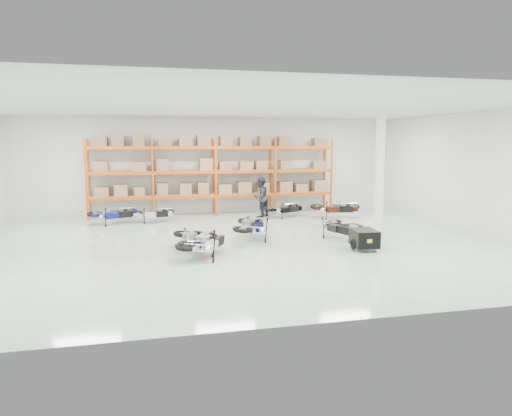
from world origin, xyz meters
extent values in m
plane|color=#B9CEBB|center=(0.00, 0.00, 0.00)|extent=(18.00, 18.00, 0.00)
plane|color=white|center=(0.00, 0.00, 4.50)|extent=(18.00, 18.00, 0.00)
plane|color=silver|center=(0.00, 7.00, 2.25)|extent=(18.00, 0.00, 18.00)
plane|color=silver|center=(0.00, -7.00, 2.25)|extent=(18.00, 0.00, 18.00)
plane|color=silver|center=(9.00, 0.00, 2.25)|extent=(0.00, 14.00, 14.00)
cube|color=#D54A0B|center=(-5.60, 6.00, 1.75)|extent=(0.08, 0.08, 3.50)
cube|color=#D54A0B|center=(-5.60, 6.90, 1.75)|extent=(0.08, 0.08, 3.50)
cube|color=#D54A0B|center=(-2.80, 6.00, 1.75)|extent=(0.08, 0.08, 3.50)
cube|color=#D54A0B|center=(-2.80, 6.90, 1.75)|extent=(0.08, 0.08, 3.50)
cube|color=#D54A0B|center=(0.00, 6.00, 1.75)|extent=(0.08, 0.08, 3.50)
cube|color=#D54A0B|center=(0.00, 6.90, 1.75)|extent=(0.08, 0.08, 3.50)
cube|color=#D54A0B|center=(2.80, 6.00, 1.75)|extent=(0.08, 0.08, 3.50)
cube|color=#D54A0B|center=(2.80, 6.90, 1.75)|extent=(0.08, 0.08, 3.50)
cube|color=#D54A0B|center=(5.60, 6.00, 1.75)|extent=(0.08, 0.08, 3.50)
cube|color=#D54A0B|center=(5.60, 6.90, 1.75)|extent=(0.08, 0.08, 3.50)
cube|color=#D54A0B|center=(-4.20, 6.00, 0.90)|extent=(2.70, 0.08, 0.12)
cube|color=#D54A0B|center=(-4.20, 6.90, 0.90)|extent=(2.70, 0.08, 0.12)
cube|color=#906A4A|center=(-4.20, 6.45, 0.97)|extent=(2.68, 0.88, 0.02)
cube|color=#906A4A|center=(-4.20, 6.45, 1.20)|extent=(2.40, 0.70, 0.44)
cube|color=#D54A0B|center=(-1.40, 6.00, 0.90)|extent=(2.70, 0.08, 0.12)
cube|color=#D54A0B|center=(-1.40, 6.90, 0.90)|extent=(2.70, 0.08, 0.12)
cube|color=#906A4A|center=(-1.40, 6.45, 0.97)|extent=(2.68, 0.88, 0.02)
cube|color=#906A4A|center=(-1.40, 6.45, 1.20)|extent=(2.40, 0.70, 0.44)
cube|color=#D54A0B|center=(1.40, 6.00, 0.90)|extent=(2.70, 0.08, 0.12)
cube|color=#D54A0B|center=(1.40, 6.90, 0.90)|extent=(2.70, 0.08, 0.12)
cube|color=#906A4A|center=(1.40, 6.45, 0.97)|extent=(2.68, 0.88, 0.02)
cube|color=#906A4A|center=(1.40, 6.45, 1.20)|extent=(2.40, 0.70, 0.44)
cube|color=#D54A0B|center=(4.20, 6.00, 0.90)|extent=(2.70, 0.08, 0.12)
cube|color=#D54A0B|center=(4.20, 6.90, 0.90)|extent=(2.70, 0.08, 0.12)
cube|color=#906A4A|center=(4.20, 6.45, 0.97)|extent=(2.68, 0.88, 0.02)
cube|color=#906A4A|center=(4.20, 6.45, 1.20)|extent=(2.40, 0.70, 0.44)
cube|color=#D54A0B|center=(-4.20, 6.00, 2.00)|extent=(2.70, 0.08, 0.12)
cube|color=#D54A0B|center=(-4.20, 6.90, 2.00)|extent=(2.70, 0.08, 0.12)
cube|color=#906A4A|center=(-4.20, 6.45, 2.07)|extent=(2.68, 0.88, 0.02)
cube|color=#906A4A|center=(-4.20, 6.45, 2.30)|extent=(2.40, 0.70, 0.44)
cube|color=#D54A0B|center=(-1.40, 6.00, 2.00)|extent=(2.70, 0.08, 0.12)
cube|color=#D54A0B|center=(-1.40, 6.90, 2.00)|extent=(2.70, 0.08, 0.12)
cube|color=#906A4A|center=(-1.40, 6.45, 2.07)|extent=(2.68, 0.88, 0.02)
cube|color=#906A4A|center=(-1.40, 6.45, 2.30)|extent=(2.40, 0.70, 0.44)
cube|color=#D54A0B|center=(1.40, 6.00, 2.00)|extent=(2.70, 0.08, 0.12)
cube|color=#D54A0B|center=(1.40, 6.90, 2.00)|extent=(2.70, 0.08, 0.12)
cube|color=#906A4A|center=(1.40, 6.45, 2.07)|extent=(2.68, 0.88, 0.02)
cube|color=#906A4A|center=(1.40, 6.45, 2.30)|extent=(2.40, 0.70, 0.44)
cube|color=#D54A0B|center=(4.20, 6.00, 2.00)|extent=(2.70, 0.08, 0.12)
cube|color=#D54A0B|center=(4.20, 6.90, 2.00)|extent=(2.70, 0.08, 0.12)
cube|color=#906A4A|center=(4.20, 6.45, 2.07)|extent=(2.68, 0.88, 0.02)
cube|color=#906A4A|center=(4.20, 6.45, 2.30)|extent=(2.40, 0.70, 0.44)
cube|color=#D54A0B|center=(-4.20, 6.00, 3.10)|extent=(2.70, 0.08, 0.12)
cube|color=#D54A0B|center=(-4.20, 6.90, 3.10)|extent=(2.70, 0.08, 0.12)
cube|color=#906A4A|center=(-4.20, 6.45, 3.17)|extent=(2.68, 0.88, 0.02)
cube|color=#906A4A|center=(-4.20, 6.45, 3.40)|extent=(2.40, 0.70, 0.44)
cube|color=#D54A0B|center=(-1.40, 6.00, 3.10)|extent=(2.70, 0.08, 0.12)
cube|color=#D54A0B|center=(-1.40, 6.90, 3.10)|extent=(2.70, 0.08, 0.12)
cube|color=#906A4A|center=(-1.40, 6.45, 3.17)|extent=(2.68, 0.88, 0.02)
cube|color=#906A4A|center=(-1.40, 6.45, 3.40)|extent=(2.40, 0.70, 0.44)
cube|color=#D54A0B|center=(1.40, 6.00, 3.10)|extent=(2.70, 0.08, 0.12)
cube|color=#D54A0B|center=(1.40, 6.90, 3.10)|extent=(2.70, 0.08, 0.12)
cube|color=#906A4A|center=(1.40, 6.45, 3.17)|extent=(2.68, 0.88, 0.02)
cube|color=#906A4A|center=(1.40, 6.45, 3.40)|extent=(2.40, 0.70, 0.44)
cube|color=#D54A0B|center=(4.20, 6.00, 3.10)|extent=(2.70, 0.08, 0.12)
cube|color=#D54A0B|center=(4.20, 6.90, 3.10)|extent=(2.70, 0.08, 0.12)
cube|color=#906A4A|center=(4.20, 6.45, 3.17)|extent=(2.68, 0.88, 0.02)
cube|color=#906A4A|center=(4.20, 6.45, 3.40)|extent=(2.40, 0.70, 0.44)
cube|color=white|center=(5.20, 0.50, 2.25)|extent=(0.25, 0.25, 4.50)
cube|color=black|center=(3.57, -1.77, 0.38)|extent=(0.80, 0.97, 0.52)
cube|color=yellow|center=(3.57, -2.23, 0.38)|extent=(0.15, 0.03, 0.10)
torus|color=black|center=(3.21, -1.77, 0.19)|extent=(0.08, 0.36, 0.36)
torus|color=black|center=(3.93, -1.77, 0.19)|extent=(0.08, 0.36, 0.36)
cylinder|color=black|center=(3.57, -1.15, 0.43)|extent=(0.12, 0.86, 0.04)
imported|color=#22222A|center=(1.90, 5.25, 0.90)|extent=(1.11, 1.09, 1.81)
camera|label=1|loc=(-2.81, -14.60, 3.32)|focal=32.00mm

